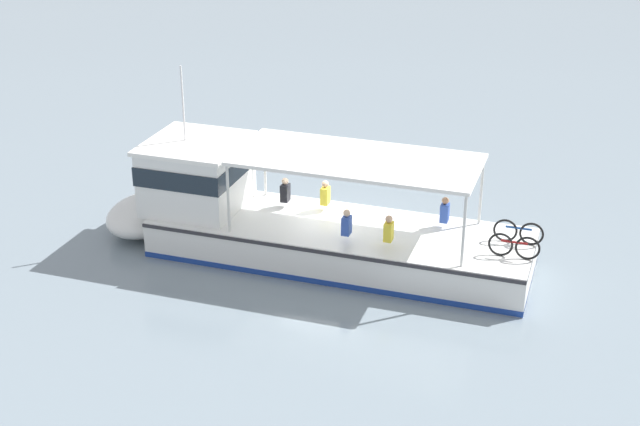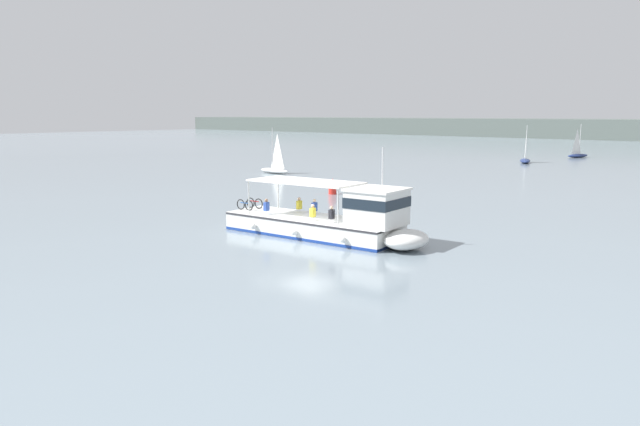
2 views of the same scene
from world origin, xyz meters
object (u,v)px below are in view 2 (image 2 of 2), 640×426
sailboat_off_bow (525,159)px  channel_buoy (332,188)px  ferry_main (334,221)px  sailboat_far_right (275,169)px  sailboat_outer_anchorage (578,154)px

sailboat_off_bow → channel_buoy: 44.24m
channel_buoy → sailboat_off_bow: bearing=90.6°
ferry_main → sailboat_far_right: bearing=140.4°
sailboat_far_right → sailboat_off_bow: (16.69, 34.43, 0.00)m
sailboat_outer_anchorage → sailboat_off_bow: (-2.27, -15.88, 0.00)m
ferry_main → channel_buoy: bearing=130.1°
sailboat_far_right → sailboat_outer_anchorage: bearing=69.3°
sailboat_off_bow → ferry_main: bearing=-77.8°
sailboat_far_right → sailboat_off_bow: same height
ferry_main → channel_buoy: size_ratio=9.28×
ferry_main → sailboat_outer_anchorage: (-10.47, 74.67, -0.48)m
ferry_main → sailboat_off_bow: sailboat_off_bow is taller
sailboat_outer_anchorage → sailboat_far_right: bearing=-110.7°
sailboat_far_right → sailboat_off_bow: size_ratio=1.00×
ferry_main → sailboat_outer_anchorage: 75.41m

